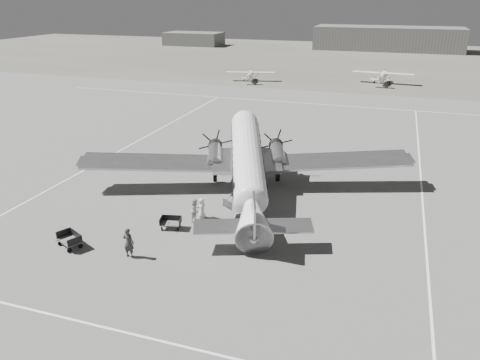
{
  "coord_description": "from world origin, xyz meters",
  "views": [
    {
      "loc": [
        8.89,
        -29.74,
        15.37
      ],
      "look_at": [
        -1.56,
        1.68,
        2.2
      ],
      "focal_mm": 35.0,
      "sensor_mm": 36.0,
      "label": 1
    }
  ],
  "objects_px": {
    "baggage_cart_far": "(70,240)",
    "dc3_airliner": "(248,166)",
    "light_plane_left": "(250,76)",
    "passenger": "(202,208)",
    "baggage_cart_near": "(171,223)",
    "ramp_agent": "(196,210)",
    "hangar_main": "(388,38)",
    "shed_secondary": "(194,39)",
    "ground_crew": "(129,243)",
    "light_plane_right": "(382,78)"
  },
  "relations": [
    {
      "from": "ground_crew",
      "to": "ramp_agent",
      "type": "relative_size",
      "value": 1.14
    },
    {
      "from": "baggage_cart_far",
      "to": "ground_crew",
      "type": "relative_size",
      "value": 0.86
    },
    {
      "from": "dc3_airliner",
      "to": "ground_crew",
      "type": "xyz_separation_m",
      "value": [
        -4.21,
        -11.34,
        -1.67
      ]
    },
    {
      "from": "light_plane_right",
      "to": "ground_crew",
      "type": "bearing_deg",
      "value": -95.15
    },
    {
      "from": "light_plane_right",
      "to": "ground_crew",
      "type": "relative_size",
      "value": 5.56
    },
    {
      "from": "shed_secondary",
      "to": "dc3_airliner",
      "type": "height_order",
      "value": "dc3_airliner"
    },
    {
      "from": "hangar_main",
      "to": "light_plane_right",
      "type": "bearing_deg",
      "value": -88.69
    },
    {
      "from": "baggage_cart_near",
      "to": "passenger",
      "type": "distance_m",
      "value": 2.72
    },
    {
      "from": "baggage_cart_far",
      "to": "ramp_agent",
      "type": "relative_size",
      "value": 0.98
    },
    {
      "from": "light_plane_left",
      "to": "baggage_cart_far",
      "type": "height_order",
      "value": "light_plane_left"
    },
    {
      "from": "ramp_agent",
      "to": "passenger",
      "type": "bearing_deg",
      "value": -2.17
    },
    {
      "from": "dc3_airliner",
      "to": "light_plane_left",
      "type": "bearing_deg",
      "value": 87.13
    },
    {
      "from": "dc3_airliner",
      "to": "light_plane_right",
      "type": "distance_m",
      "value": 57.65
    },
    {
      "from": "dc3_airliner",
      "to": "baggage_cart_far",
      "type": "height_order",
      "value": "dc3_airliner"
    },
    {
      "from": "shed_secondary",
      "to": "baggage_cart_far",
      "type": "relative_size",
      "value": 10.46
    },
    {
      "from": "light_plane_right",
      "to": "ramp_agent",
      "type": "height_order",
      "value": "light_plane_right"
    },
    {
      "from": "dc3_airliner",
      "to": "light_plane_right",
      "type": "xyz_separation_m",
      "value": [
        7.91,
        57.09,
        -1.52
      ]
    },
    {
      "from": "shed_secondary",
      "to": "ramp_agent",
      "type": "xyz_separation_m",
      "value": [
        51.2,
        -116.75,
        -1.13
      ]
    },
    {
      "from": "dc3_airliner",
      "to": "ramp_agent",
      "type": "xyz_separation_m",
      "value": [
        -2.24,
        -5.43,
        -1.8
      ]
    },
    {
      "from": "light_plane_right",
      "to": "baggage_cart_far",
      "type": "xyz_separation_m",
      "value": [
        -16.47,
        -68.57,
        -0.66
      ]
    },
    {
      "from": "dc3_airliner",
      "to": "passenger",
      "type": "bearing_deg",
      "value": -132.93
    },
    {
      "from": "light_plane_left",
      "to": "ground_crew",
      "type": "distance_m",
      "value": 64.52
    },
    {
      "from": "light_plane_left",
      "to": "light_plane_right",
      "type": "xyz_separation_m",
      "value": [
        23.87,
        4.98,
        0.18
      ]
    },
    {
      "from": "baggage_cart_far",
      "to": "ground_crew",
      "type": "distance_m",
      "value": 4.38
    },
    {
      "from": "hangar_main",
      "to": "ramp_agent",
      "type": "height_order",
      "value": "hangar_main"
    },
    {
      "from": "hangar_main",
      "to": "baggage_cart_near",
      "type": "height_order",
      "value": "hangar_main"
    },
    {
      "from": "passenger",
      "to": "baggage_cart_far",
      "type": "bearing_deg",
      "value": 125.62
    },
    {
      "from": "baggage_cart_near",
      "to": "ground_crew",
      "type": "distance_m",
      "value": 4.37
    },
    {
      "from": "shed_secondary",
      "to": "baggage_cart_far",
      "type": "xyz_separation_m",
      "value": [
        44.88,
        -122.8,
        -1.51
      ]
    },
    {
      "from": "shed_secondary",
      "to": "light_plane_left",
      "type": "xyz_separation_m",
      "value": [
        37.48,
        -59.21,
        -1.03
      ]
    },
    {
      "from": "baggage_cart_far",
      "to": "hangar_main",
      "type": "bearing_deg",
      "value": 109.84
    },
    {
      "from": "baggage_cart_far",
      "to": "dc3_airliner",
      "type": "bearing_deg",
      "value": 79.89
    },
    {
      "from": "shed_secondary",
      "to": "dc3_airliner",
      "type": "relative_size",
      "value": 0.64
    },
    {
      "from": "light_plane_right",
      "to": "passenger",
      "type": "xyz_separation_m",
      "value": [
        -9.94,
        -61.87,
        -0.38
      ]
    },
    {
      "from": "baggage_cart_far",
      "to": "passenger",
      "type": "distance_m",
      "value": 9.36
    },
    {
      "from": "ramp_agent",
      "to": "baggage_cart_near",
      "type": "bearing_deg",
      "value": 159.56
    },
    {
      "from": "hangar_main",
      "to": "shed_secondary",
      "type": "bearing_deg",
      "value": -175.24
    },
    {
      "from": "light_plane_right",
      "to": "ramp_agent",
      "type": "xyz_separation_m",
      "value": [
        -10.15,
        -62.52,
        -0.27
      ]
    },
    {
      "from": "shed_secondary",
      "to": "light_plane_right",
      "type": "distance_m",
      "value": 81.89
    },
    {
      "from": "shed_secondary",
      "to": "ground_crew",
      "type": "height_order",
      "value": "shed_secondary"
    },
    {
      "from": "ground_crew",
      "to": "ramp_agent",
      "type": "distance_m",
      "value": 6.23
    },
    {
      "from": "baggage_cart_near",
      "to": "light_plane_right",
      "type": "bearing_deg",
      "value": 67.25
    },
    {
      "from": "hangar_main",
      "to": "light_plane_left",
      "type": "bearing_deg",
      "value": -109.33
    },
    {
      "from": "dc3_airliner",
      "to": "light_plane_left",
      "type": "relative_size",
      "value": 2.99
    },
    {
      "from": "baggage_cart_far",
      "to": "ground_crew",
      "type": "height_order",
      "value": "ground_crew"
    },
    {
      "from": "ground_crew",
      "to": "dc3_airliner",
      "type": "bearing_deg",
      "value": -110.25
    },
    {
      "from": "dc3_airliner",
      "to": "ramp_agent",
      "type": "bearing_deg",
      "value": -132.34
    },
    {
      "from": "light_plane_left",
      "to": "baggage_cart_near",
      "type": "bearing_deg",
      "value": -92.6
    },
    {
      "from": "ramp_agent",
      "to": "shed_secondary",
      "type": "bearing_deg",
      "value": 39.51
    },
    {
      "from": "dc3_airliner",
      "to": "light_plane_right",
      "type": "height_order",
      "value": "dc3_airliner"
    }
  ]
}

